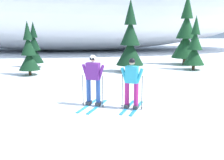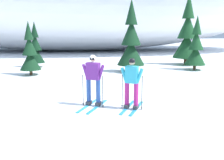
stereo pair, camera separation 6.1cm
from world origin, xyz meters
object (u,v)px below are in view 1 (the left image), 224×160
at_px(pine_tree_center, 130,42).
at_px(pine_tree_far_right, 186,35).
at_px(pine_tree_far_left, 34,48).
at_px(skier_purple_jacket, 93,79).
at_px(pine_tree_center_right, 195,47).
at_px(pine_tree_center_left, 29,53).
at_px(skier_cyan_jacket, 132,83).

bearing_deg(pine_tree_center, pine_tree_far_right, 32.84).
distance_m(pine_tree_far_left, pine_tree_center, 6.75).
relative_size(skier_purple_jacket, pine_tree_center_right, 0.51).
xyz_separation_m(pine_tree_center_left, pine_tree_center_right, (10.14, 1.17, 0.16)).
height_order(skier_cyan_jacket, pine_tree_far_right, pine_tree_far_right).
bearing_deg(pine_tree_far_right, skier_cyan_jacket, -118.35).
relative_size(pine_tree_center_left, pine_tree_center_right, 0.89).
bearing_deg(pine_tree_center_right, pine_tree_center_left, -173.40).
distance_m(skier_cyan_jacket, pine_tree_center_left, 8.25).
distance_m(skier_purple_jacket, pine_tree_center_left, 7.18).
xyz_separation_m(skier_purple_jacket, pine_tree_center, (2.25, 6.87, 0.89)).
height_order(pine_tree_far_left, pine_tree_far_right, pine_tree_far_right).
xyz_separation_m(pine_tree_far_left, pine_tree_center_left, (0.39, -3.07, -0.02)).
xyz_separation_m(skier_purple_jacket, pine_tree_center_left, (-3.65, 6.17, 0.35)).
xyz_separation_m(skier_purple_jacket, pine_tree_far_right, (6.78, 9.79, 1.21)).
bearing_deg(pine_tree_far_left, skier_cyan_jacket, -61.29).
distance_m(pine_tree_far_left, pine_tree_far_right, 10.87).
bearing_deg(pine_tree_far_left, pine_tree_center_right, -10.19).
bearing_deg(pine_tree_center_right, pine_tree_far_right, 83.23).
distance_m(pine_tree_center_right, pine_tree_far_right, 2.56).
xyz_separation_m(pine_tree_far_left, pine_tree_center, (6.29, -2.37, 0.53)).
relative_size(pine_tree_center_left, pine_tree_center, 0.70).
relative_size(pine_tree_center_left, pine_tree_far_right, 0.60).
height_order(pine_tree_center_left, pine_tree_center, pine_tree_center).
xyz_separation_m(pine_tree_center, pine_tree_center_right, (4.24, 0.48, -0.38)).
bearing_deg(pine_tree_center_left, skier_purple_jacket, -59.37).
height_order(skier_purple_jacket, pine_tree_center_right, pine_tree_center_right).
bearing_deg(skier_purple_jacket, pine_tree_center_left, 120.63).
xyz_separation_m(skier_purple_jacket, pine_tree_far_left, (-4.05, 9.24, 0.37)).
distance_m(pine_tree_center, pine_tree_far_right, 5.40).
relative_size(pine_tree_center, pine_tree_far_right, 0.85).
height_order(pine_tree_far_left, pine_tree_center, pine_tree_center).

